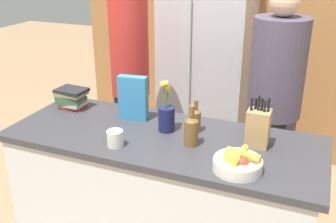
# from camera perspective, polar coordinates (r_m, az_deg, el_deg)

# --- Properties ---
(kitchen_island) EXTENTS (1.85, 0.72, 0.89)m
(kitchen_island) POSITION_cam_1_polar(r_m,az_deg,el_deg) (2.53, -0.78, -12.60)
(kitchen_island) COLOR silver
(kitchen_island) RESTS_ON ground_plane
(back_wall_wood) EXTENTS (3.05, 0.12, 2.60)m
(back_wall_wood) POSITION_cam_1_polar(r_m,az_deg,el_deg) (3.79, 9.78, 13.15)
(back_wall_wood) COLOR #9E6B3D
(back_wall_wood) RESTS_ON ground_plane
(refrigerator) EXTENTS (0.75, 0.62, 1.87)m
(refrigerator) POSITION_cam_1_polar(r_m,az_deg,el_deg) (3.56, 5.62, 6.76)
(refrigerator) COLOR #B7B7BC
(refrigerator) RESTS_ON ground_plane
(fruit_bowl) EXTENTS (0.25, 0.25, 0.11)m
(fruit_bowl) POSITION_cam_1_polar(r_m,az_deg,el_deg) (1.97, 10.03, -7.25)
(fruit_bowl) COLOR silver
(fruit_bowl) RESTS_ON kitchen_island
(knife_block) EXTENTS (0.12, 0.10, 0.29)m
(knife_block) POSITION_cam_1_polar(r_m,az_deg,el_deg) (2.20, 12.94, -2.29)
(knife_block) COLOR tan
(knife_block) RESTS_ON kitchen_island
(flower_vase) EXTENTS (0.10, 0.10, 0.32)m
(flower_vase) POSITION_cam_1_polar(r_m,az_deg,el_deg) (2.33, -0.24, -0.56)
(flower_vase) COLOR #191E4C
(flower_vase) RESTS_ON kitchen_island
(cereal_box) EXTENTS (0.19, 0.08, 0.28)m
(cereal_box) POSITION_cam_1_polar(r_m,az_deg,el_deg) (2.49, -5.11, 1.97)
(cereal_box) COLOR teal
(cereal_box) RESTS_ON kitchen_island
(coffee_mug) EXTENTS (0.12, 0.09, 0.09)m
(coffee_mug) POSITION_cam_1_polar(r_m,az_deg,el_deg) (2.19, -7.72, -3.86)
(coffee_mug) COLOR silver
(coffee_mug) RESTS_ON kitchen_island
(book_stack) EXTENTS (0.21, 0.16, 0.14)m
(book_stack) POSITION_cam_1_polar(r_m,az_deg,el_deg) (2.76, -13.83, 1.99)
(book_stack) COLOR maroon
(book_stack) RESTS_ON kitchen_island
(bottle_oil) EXTENTS (0.08, 0.08, 0.24)m
(bottle_oil) POSITION_cam_1_polar(r_m,az_deg,el_deg) (2.16, 3.42, -2.66)
(bottle_oil) COLOR brown
(bottle_oil) RESTS_ON kitchen_island
(bottle_vinegar) EXTENTS (0.06, 0.06, 0.20)m
(bottle_vinegar) POSITION_cam_1_polar(r_m,az_deg,el_deg) (2.33, 4.02, -1.12)
(bottle_vinegar) COLOR brown
(bottle_vinegar) RESTS_ON kitchen_island
(person_at_sink) EXTENTS (0.29, 0.29, 1.79)m
(person_at_sink) POSITION_cam_1_polar(r_m,az_deg,el_deg) (3.01, -5.52, 5.65)
(person_at_sink) COLOR #383842
(person_at_sink) RESTS_ON ground_plane
(person_in_blue) EXTENTS (0.37, 0.37, 1.69)m
(person_in_blue) POSITION_cam_1_polar(r_m,az_deg,el_deg) (2.84, 15.18, 2.05)
(person_in_blue) COLOR #383842
(person_in_blue) RESTS_ON ground_plane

